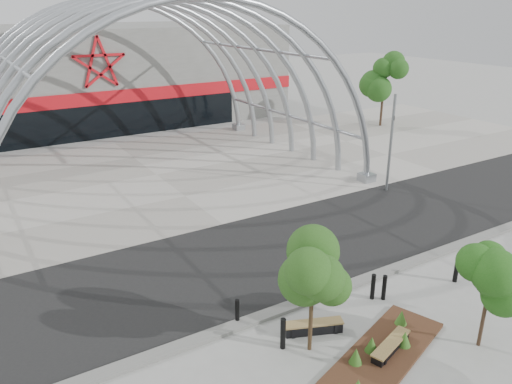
{
  "coord_description": "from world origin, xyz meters",
  "views": [
    {
      "loc": [
        -9.81,
        -11.97,
        9.65
      ],
      "look_at": [
        0.0,
        4.0,
        2.6
      ],
      "focal_mm": 35.0,
      "sensor_mm": 36.0,
      "label": 1
    }
  ],
  "objects_px": {
    "street_tree_1": "(491,276)",
    "bench_1": "(391,348)",
    "bench_0": "(313,327)",
    "signal_pole": "(391,142)",
    "bollard_2": "(384,287)",
    "street_tree_0": "(313,268)"
  },
  "relations": [
    {
      "from": "street_tree_1",
      "to": "bench_1",
      "type": "xyz_separation_m",
      "value": [
        -2.55,
        1.13,
        -2.21
      ]
    },
    {
      "from": "street_tree_1",
      "to": "bench_0",
      "type": "xyz_separation_m",
      "value": [
        -3.89,
        3.1,
        -2.2
      ]
    },
    {
      "from": "street_tree_1",
      "to": "bench_1",
      "type": "distance_m",
      "value": 3.56
    },
    {
      "from": "street_tree_1",
      "to": "bench_0",
      "type": "relative_size",
      "value": 1.77
    },
    {
      "from": "street_tree_1",
      "to": "bench_0",
      "type": "bearing_deg",
      "value": 141.39
    },
    {
      "from": "signal_pole",
      "to": "bollard_2",
      "type": "relative_size",
      "value": 5.71
    },
    {
      "from": "signal_pole",
      "to": "bench_1",
      "type": "bearing_deg",
      "value": -134.85
    },
    {
      "from": "bollard_2",
      "to": "bench_1",
      "type": "bearing_deg",
      "value": -131.01
    },
    {
      "from": "bench_0",
      "to": "bollard_2",
      "type": "height_order",
      "value": "bollard_2"
    },
    {
      "from": "bollard_2",
      "to": "bench_0",
      "type": "bearing_deg",
      "value": -175.87
    },
    {
      "from": "street_tree_1",
      "to": "street_tree_0",
      "type": "bearing_deg",
      "value": 150.56
    },
    {
      "from": "street_tree_1",
      "to": "bench_0",
      "type": "distance_m",
      "value": 5.44
    },
    {
      "from": "signal_pole",
      "to": "street_tree_1",
      "type": "xyz_separation_m",
      "value": [
        -7.45,
        -11.18,
        -0.39
      ]
    },
    {
      "from": "signal_pole",
      "to": "bench_0",
      "type": "xyz_separation_m",
      "value": [
        -11.34,
        -8.08,
        -2.59
      ]
    },
    {
      "from": "signal_pole",
      "to": "bollard_2",
      "type": "height_order",
      "value": "signal_pole"
    },
    {
      "from": "signal_pole",
      "to": "bench_1",
      "type": "height_order",
      "value": "signal_pole"
    },
    {
      "from": "street_tree_0",
      "to": "bollard_2",
      "type": "height_order",
      "value": "street_tree_0"
    },
    {
      "from": "street_tree_1",
      "to": "bollard_2",
      "type": "distance_m",
      "value": 3.91
    },
    {
      "from": "street_tree_0",
      "to": "bollard_2",
      "type": "bearing_deg",
      "value": 11.94
    },
    {
      "from": "bench_1",
      "to": "street_tree_1",
      "type": "bearing_deg",
      "value": -24.0
    },
    {
      "from": "bench_0",
      "to": "bench_1",
      "type": "bearing_deg",
      "value": -55.8
    },
    {
      "from": "street_tree_0",
      "to": "bench_0",
      "type": "height_order",
      "value": "street_tree_0"
    }
  ]
}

